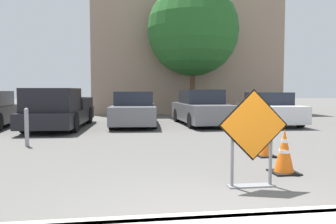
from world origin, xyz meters
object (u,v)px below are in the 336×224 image
at_px(road_closed_sign, 253,133).
at_px(parked_car_fourth, 269,110).
at_px(parked_car_second, 134,110).
at_px(traffic_cone_second, 266,140).
at_px(parked_car_third, 201,109).
at_px(traffic_cone_nearest, 284,152).
at_px(pickup_truck, 59,111).
at_px(bollard_nearest, 27,126).

xyz_separation_m(road_closed_sign, parked_car_fourth, (4.46, 9.05, -0.18)).
bearing_deg(parked_car_second, traffic_cone_second, 115.11).
bearing_deg(parked_car_second, parked_car_third, -176.25).
relative_size(traffic_cone_nearest, parked_car_second, 0.18).
xyz_separation_m(pickup_truck, parked_car_fourth, (9.01, 0.46, -0.05)).
height_order(parked_car_second, parked_car_fourth, parked_car_second).
xyz_separation_m(parked_car_fourth, bollard_nearest, (-9.07, -4.59, -0.12)).
distance_m(traffic_cone_second, bollard_nearest, 6.27).
bearing_deg(pickup_truck, traffic_cone_nearest, 128.20).
xyz_separation_m(traffic_cone_second, pickup_truck, (-5.80, 6.32, 0.35)).
relative_size(parked_car_second, parked_car_fourth, 1.10).
bearing_deg(parked_car_fourth, bollard_nearest, 29.65).
xyz_separation_m(road_closed_sign, traffic_cone_nearest, (0.92, 0.76, -0.46)).
xyz_separation_m(pickup_truck, bollard_nearest, (-0.06, -4.12, -0.17)).
height_order(traffic_cone_second, parked_car_third, parked_car_third).
bearing_deg(parked_car_third, pickup_truck, 6.01).
height_order(pickup_truck, bollard_nearest, pickup_truck).
xyz_separation_m(pickup_truck, parked_car_second, (3.02, 0.89, -0.04)).
distance_m(traffic_cone_nearest, parked_car_second, 9.06).
relative_size(traffic_cone_second, parked_car_third, 0.16).
distance_m(road_closed_sign, pickup_truck, 9.72).
bearing_deg(parked_car_second, parked_car_fourth, 179.92).
bearing_deg(road_closed_sign, traffic_cone_nearest, 39.52).
bearing_deg(traffic_cone_nearest, bollard_nearest, 146.22).
relative_size(road_closed_sign, parked_car_fourth, 0.37).
relative_size(pickup_truck, parked_car_fourth, 1.34).
xyz_separation_m(road_closed_sign, traffic_cone_second, (1.26, 2.26, -0.48)).
height_order(road_closed_sign, parked_car_second, road_closed_sign).
bearing_deg(traffic_cone_nearest, road_closed_sign, -140.48).
distance_m(road_closed_sign, bollard_nearest, 6.43).
distance_m(pickup_truck, bollard_nearest, 4.13).
xyz_separation_m(parked_car_third, parked_car_fourth, (3.00, -0.41, -0.04)).
xyz_separation_m(parked_car_second, parked_car_third, (2.99, -0.01, 0.04)).
bearing_deg(traffic_cone_second, parked_car_fourth, 64.71).
xyz_separation_m(road_closed_sign, pickup_truck, (-4.55, 8.59, -0.13)).
bearing_deg(bollard_nearest, parked_car_fourth, 26.81).
bearing_deg(bollard_nearest, pickup_truck, 89.11).
relative_size(parked_car_third, parked_car_fourth, 1.12).
bearing_deg(bollard_nearest, traffic_cone_second, -20.56).
height_order(road_closed_sign, traffic_cone_second, road_closed_sign).
distance_m(traffic_cone_second, parked_car_second, 7.74).
bearing_deg(parked_car_second, pickup_truck, 20.47).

